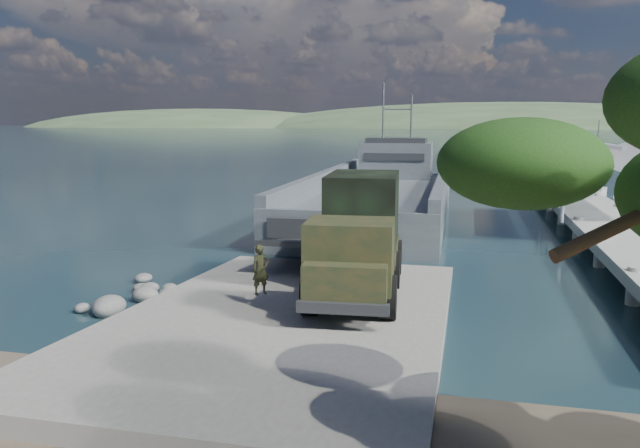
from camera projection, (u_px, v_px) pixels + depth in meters
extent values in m
plane|color=#1A373F|center=(296.00, 316.00, 21.07)|extent=(1400.00, 1400.00, 0.00)
cube|color=gray|center=(287.00, 318.00, 20.07)|extent=(10.00, 18.00, 0.50)
cube|color=#BBBAAF|center=(602.00, 219.00, 35.22)|extent=(4.00, 44.00, 0.50)
cube|color=#4B5259|center=(382.00, 207.00, 44.08)|extent=(9.40, 29.92, 2.48)
cube|color=#4B5259|center=(324.00, 180.00, 44.67)|extent=(1.06, 29.79, 1.29)
cube|color=#4B5259|center=(443.00, 183.00, 42.89)|extent=(1.06, 29.79, 1.29)
cube|color=#4B5259|center=(345.00, 238.00, 29.74)|extent=(8.94, 0.54, 2.58)
cube|color=#4B5259|center=(396.00, 160.00, 53.20)|extent=(6.02, 4.06, 2.98)
cube|color=#27292C|center=(397.00, 140.00, 52.92)|extent=(5.01, 3.26, 0.40)
cylinder|color=gray|center=(383.00, 113.00, 52.80)|extent=(0.16, 0.16, 4.96)
cylinder|color=gray|center=(411.00, 119.00, 52.37)|extent=(0.16, 0.16, 3.97)
cylinder|color=black|center=(310.00, 294.00, 19.42)|extent=(0.58, 1.41, 1.37)
cylinder|color=black|center=(389.00, 297.00, 19.05)|extent=(0.58, 1.41, 1.37)
cylinder|color=black|center=(327.00, 267.00, 22.92)|extent=(0.58, 1.41, 1.37)
cylinder|color=black|center=(393.00, 270.00, 22.56)|extent=(0.58, 1.41, 1.37)
cylinder|color=black|center=(334.00, 255.00, 24.99)|extent=(0.58, 1.41, 1.37)
cylinder|color=black|center=(395.00, 257.00, 24.62)|extent=(0.58, 1.41, 1.37)
cube|color=black|center=(358.00, 268.00, 22.10)|extent=(2.95, 8.19, 0.26)
cube|color=black|center=(350.00, 255.00, 19.13)|extent=(2.80, 2.31, 2.11)
cube|color=black|center=(345.00, 282.00, 17.98)|extent=(2.50, 1.14, 1.06)
cube|color=black|center=(362.00, 250.00, 23.48)|extent=(3.01, 5.05, 0.37)
cube|color=black|center=(363.00, 209.00, 23.43)|extent=(2.84, 4.20, 2.64)
cube|color=#27292C|center=(343.00, 308.00, 17.57)|extent=(2.66, 0.47, 0.32)
imported|color=black|center=(261.00, 281.00, 20.37)|extent=(0.71, 0.70, 1.65)
cube|color=beige|center=(625.00, 205.00, 46.46)|extent=(2.96, 6.11, 0.96)
cube|color=beige|center=(626.00, 198.00, 45.41)|extent=(1.84, 2.00, 0.64)
cylinder|color=gray|center=(629.00, 159.00, 45.89)|extent=(0.11, 0.11, 6.41)
cube|color=beige|center=(594.00, 195.00, 53.36)|extent=(3.02, 5.77, 0.91)
cube|color=beige|center=(593.00, 189.00, 52.39)|extent=(1.79, 1.93, 0.60)
cylinder|color=gray|center=(597.00, 156.00, 52.83)|extent=(0.10, 0.10, 6.04)
ellipsoid|color=#15390F|center=(522.00, 163.00, 10.90)|extent=(2.89, 2.89, 1.65)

